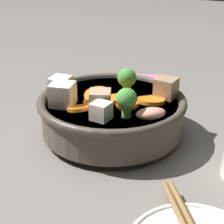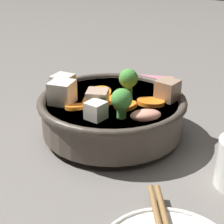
{
  "view_description": "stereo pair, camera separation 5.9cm",
  "coord_description": "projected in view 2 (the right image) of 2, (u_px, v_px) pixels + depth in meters",
  "views": [
    {
      "loc": [
        0.48,
        0.22,
        0.29
      ],
      "look_at": [
        0.0,
        0.0,
        0.04
      ],
      "focal_mm": 60.0,
      "sensor_mm": 36.0,
      "label": 1
    },
    {
      "loc": [
        0.46,
        0.27,
        0.29
      ],
      "look_at": [
        0.0,
        0.0,
        0.04
      ],
      "focal_mm": 60.0,
      "sensor_mm": 36.0,
      "label": 2
    }
  ],
  "objects": [
    {
      "name": "ground_plane",
      "position": [
        112.0,
        135.0,
        0.6
      ],
      "size": [
        3.0,
        3.0,
        0.0
      ],
      "primitive_type": "plane",
      "color": "slate"
    },
    {
      "name": "stirfry_bowl",
      "position": [
        112.0,
        111.0,
        0.58
      ],
      "size": [
        0.23,
        0.23,
        0.1
      ],
      "color": "#51473D",
      "rests_on": "ground_plane"
    },
    {
      "name": "napkin",
      "position": [
        155.0,
        84.0,
        0.81
      ],
      "size": [
        0.13,
        0.11,
        0.0
      ],
      "color": "#D16B84",
      "rests_on": "ground_plane"
    }
  ]
}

